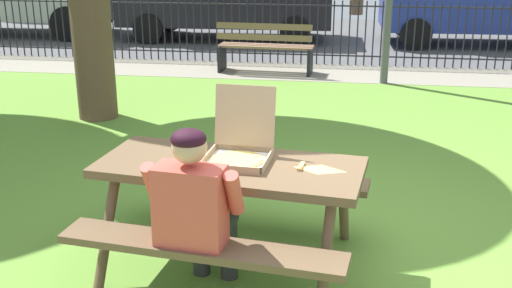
# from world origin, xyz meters

# --- Properties ---
(ground) EXTENTS (28.00, 10.72, 0.02)m
(ground) POSITION_xyz_m (0.00, 1.36, -0.01)
(ground) COLOR olive
(cobblestone_walkway) EXTENTS (28.00, 1.40, 0.01)m
(cobblestone_walkway) POSITION_xyz_m (0.00, 6.02, -0.00)
(cobblestone_walkway) COLOR gray
(street_asphalt) EXTENTS (28.00, 6.33, 0.01)m
(street_asphalt) POSITION_xyz_m (0.00, 9.88, -0.01)
(street_asphalt) COLOR #515154
(picnic_table_foreground) EXTENTS (1.97, 1.69, 0.79)m
(picnic_table_foreground) POSITION_xyz_m (-0.81, -0.49, 0.60)
(picnic_table_foreground) COLOR brown
(picnic_table_foreground) RESTS_ON ground
(pizza_box_open) EXTENTS (0.47, 0.51, 0.48)m
(pizza_box_open) POSITION_xyz_m (-0.75, -0.40, 0.86)
(pizza_box_open) COLOR tan
(pizza_box_open) RESTS_ON picnic_table_foreground
(pizza_slice_on_table) EXTENTS (0.29, 0.17, 0.02)m
(pizza_slice_on_table) POSITION_xyz_m (-0.22, -0.51, 0.78)
(pizza_slice_on_table) COLOR #F4D169
(pizza_slice_on_table) RESTS_ON picnic_table_foreground
(adult_at_table) EXTENTS (0.63, 0.62, 1.19)m
(adult_at_table) POSITION_xyz_m (-0.93, -0.98, 0.66)
(adult_at_table) COLOR #292929
(adult_at_table) RESTS_ON ground
(iron_fence_streetside) EXTENTS (23.51, 0.03, 1.14)m
(iron_fence_streetside) POSITION_xyz_m (-0.00, 6.72, 0.58)
(iron_fence_streetside) COLOR black
(iron_fence_streetside) RESTS_ON ground
(park_bench_center) EXTENTS (1.62, 0.56, 0.85)m
(park_bench_center) POSITION_xyz_m (-1.39, 5.88, 0.42)
(park_bench_center) COLOR brown
(park_bench_center) RESTS_ON ground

